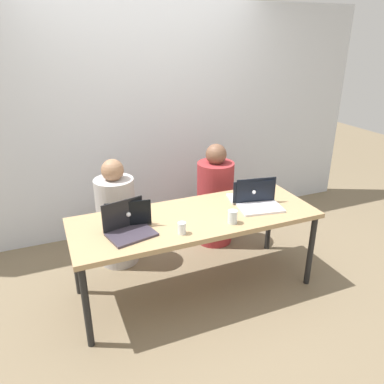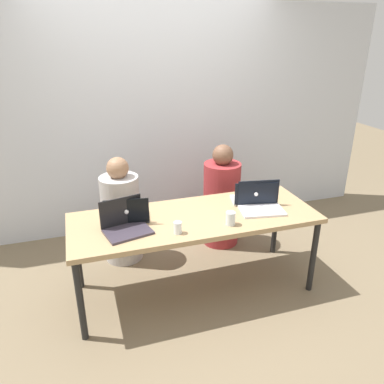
# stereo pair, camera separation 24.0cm
# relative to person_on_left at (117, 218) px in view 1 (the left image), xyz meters

# --- Properties ---
(ground_plane) EXTENTS (12.00, 12.00, 0.00)m
(ground_plane) POSITION_rel_person_on_left_xyz_m (0.51, -0.69, -0.46)
(ground_plane) COLOR #76664D
(back_wall) EXTENTS (5.18, 0.10, 2.38)m
(back_wall) POSITION_rel_person_on_left_xyz_m (0.51, 0.66, 0.73)
(back_wall) COLOR silver
(back_wall) RESTS_ON ground
(desk) EXTENTS (1.99, 0.74, 0.70)m
(desk) POSITION_rel_person_on_left_xyz_m (0.51, -0.69, 0.19)
(desk) COLOR tan
(desk) RESTS_ON ground
(person_on_left) EXTENTS (0.43, 0.43, 1.04)m
(person_on_left) POSITION_rel_person_on_left_xyz_m (0.00, 0.00, 0.00)
(person_on_left) COLOR #B1ACAA
(person_on_left) RESTS_ON ground
(person_on_right) EXTENTS (0.37, 0.37, 1.07)m
(person_on_right) POSITION_rel_person_on_left_xyz_m (1.03, 0.00, 0.01)
(person_on_right) COLOR maroon
(person_on_right) RESTS_ON ground
(laptop_front_right) EXTENTS (0.39, 0.29, 0.23)m
(laptop_front_right) POSITION_rel_person_on_left_xyz_m (1.07, -0.74, 0.29)
(laptop_front_right) COLOR silver
(laptop_front_right) RESTS_ON desk
(laptop_front_left) EXTENTS (0.38, 0.32, 0.24)m
(laptop_front_left) POSITION_rel_person_on_left_xyz_m (-0.05, -0.76, 0.29)
(laptop_front_left) COLOR #3A333F
(laptop_front_left) RESTS_ON desk
(laptop_back_right) EXTENTS (0.40, 0.29, 0.21)m
(laptop_back_right) POSITION_rel_person_on_left_xyz_m (1.08, -0.59, 0.29)
(laptop_back_right) COLOR silver
(laptop_back_right) RESTS_ON desk
(laptop_back_left) EXTENTS (0.37, 0.27, 0.21)m
(laptop_back_left) POSITION_rel_person_on_left_xyz_m (-0.02, -0.60, 0.29)
(laptop_back_left) COLOR #33363F
(laptop_back_left) RESTS_ON desk
(water_glass_left) EXTENTS (0.06, 0.06, 0.09)m
(water_glass_left) POSITION_rel_person_on_left_xyz_m (0.31, -0.92, 0.28)
(water_glass_left) COLOR white
(water_glass_left) RESTS_ON desk
(water_glass_right) EXTENTS (0.07, 0.07, 0.10)m
(water_glass_right) POSITION_rel_person_on_left_xyz_m (0.73, -0.91, 0.29)
(water_glass_right) COLOR silver
(water_glass_right) RESTS_ON desk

